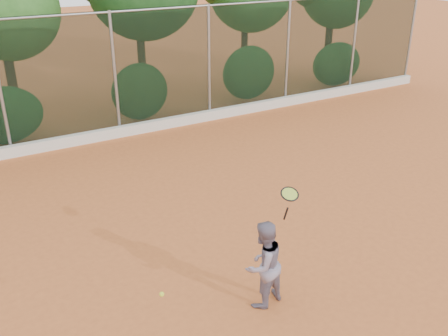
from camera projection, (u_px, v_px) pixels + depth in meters
ground at (252, 249)px, 9.13m from camera, size 80.00×80.00×0.00m
concrete_curb at (122, 131)px, 14.42m from camera, size 24.00×0.20×0.30m
tennis_player at (263, 264)px, 7.49m from camera, size 0.79×0.68×1.42m
chainlink_fence at (115, 72)px, 13.86m from camera, size 24.09×0.09×3.50m
tennis_racket at (289, 196)px, 7.11m from camera, size 0.33×0.32×0.55m
tennis_ball_in_flight at (162, 294)px, 5.93m from camera, size 0.06×0.06×0.06m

